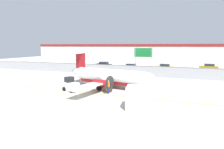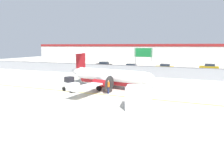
% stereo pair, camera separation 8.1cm
% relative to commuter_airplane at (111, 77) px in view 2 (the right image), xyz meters
% --- Properties ---
extents(ground_plane, '(140.00, 140.00, 0.01)m').
position_rel_commuter_airplane_xyz_m(ground_plane, '(0.99, -3.87, -1.60)').
color(ground_plane, '#B7B2A3').
extents(perimeter_fence, '(98.00, 0.10, 2.10)m').
position_rel_commuter_airplane_xyz_m(perimeter_fence, '(0.99, 12.13, -0.49)').
color(perimeter_fence, gray).
rests_on(perimeter_fence, ground).
extents(parking_lot_strip, '(98.00, 17.00, 0.12)m').
position_rel_commuter_airplane_xyz_m(parking_lot_strip, '(0.99, 23.63, -1.54)').
color(parking_lot_strip, '#38383A').
rests_on(parking_lot_strip, ground).
extents(background_building, '(91.00, 8.10, 6.50)m').
position_rel_commuter_airplane_xyz_m(background_building, '(0.99, 42.12, 1.66)').
color(background_building, beige).
rests_on(background_building, ground).
extents(commuter_airplane, '(13.54, 16.04, 4.92)m').
position_rel_commuter_airplane_xyz_m(commuter_airplane, '(0.00, 0.00, 0.00)').
color(commuter_airplane, white).
rests_on(commuter_airplane, ground).
extents(baggage_tug, '(2.56, 2.00, 1.88)m').
position_rel_commuter_airplane_xyz_m(baggage_tug, '(-4.29, -3.58, -0.75)').
color(baggage_tug, silver).
rests_on(baggage_tug, ground).
extents(ground_crew_worker, '(0.47, 0.51, 1.70)m').
position_rel_commuter_airplane_xyz_m(ground_crew_worker, '(0.85, -3.09, -0.65)').
color(ground_crew_worker, '#191E4C').
rests_on(ground_crew_worker, ground).
extents(cargo_container, '(2.70, 2.37, 2.20)m').
position_rel_commuter_airplane_xyz_m(cargo_container, '(5.90, -7.78, -0.50)').
color(cargo_container, silver).
rests_on(cargo_container, ground).
extents(traffic_cone_near_left, '(0.36, 0.36, 0.64)m').
position_rel_commuter_airplane_xyz_m(traffic_cone_near_left, '(3.94, -3.18, -1.29)').
color(traffic_cone_near_left, orange).
rests_on(traffic_cone_near_left, ground).
extents(traffic_cone_near_right, '(0.36, 0.36, 0.64)m').
position_rel_commuter_airplane_xyz_m(traffic_cone_near_right, '(4.04, -1.01, -1.29)').
color(traffic_cone_near_right, orange).
rests_on(traffic_cone_near_right, ground).
extents(traffic_cone_far_left, '(0.36, 0.36, 0.64)m').
position_rel_commuter_airplane_xyz_m(traffic_cone_far_left, '(-1.33, -0.43, -1.29)').
color(traffic_cone_far_left, orange).
rests_on(traffic_cone_far_left, ground).
extents(parked_car_0, '(4.30, 2.21, 1.58)m').
position_rel_commuter_airplane_xyz_m(parked_car_0, '(-11.40, 23.70, -0.71)').
color(parked_car_0, black).
rests_on(parked_car_0, parking_lot_strip).
extents(parked_car_1, '(4.26, 2.13, 1.58)m').
position_rel_commuter_airplane_xyz_m(parked_car_1, '(-2.85, 20.32, -0.71)').
color(parked_car_1, silver).
rests_on(parked_car_1, parking_lot_strip).
extents(parked_car_2, '(4.29, 2.19, 1.58)m').
position_rel_commuter_airplane_xyz_m(parked_car_2, '(4.81, 22.71, -0.71)').
color(parked_car_2, '#B28C19').
rests_on(parked_car_2, parking_lot_strip).
extents(parked_car_3, '(4.30, 2.22, 1.58)m').
position_rel_commuter_airplane_xyz_m(parked_car_3, '(14.70, 26.92, -0.71)').
color(parked_car_3, '#B28C19').
rests_on(parked_car_3, parking_lot_strip).
extents(highway_sign, '(3.60, 0.14, 5.50)m').
position_rel_commuter_airplane_xyz_m(highway_sign, '(1.48, 14.15, 2.54)').
color(highway_sign, slate).
rests_on(highway_sign, ground).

